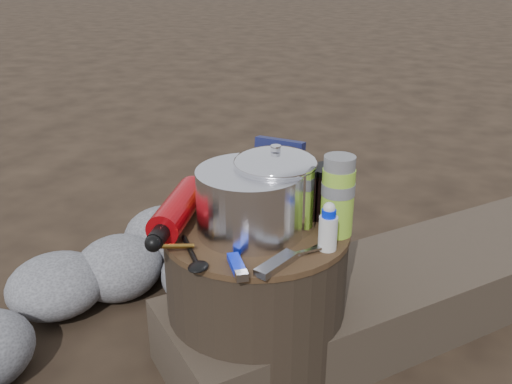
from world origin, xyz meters
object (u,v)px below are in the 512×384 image
at_px(stump, 256,300).
at_px(travel_mug, 329,193).
at_px(log_main, 492,260).
at_px(thermos, 338,196).
at_px(fuel_bottle, 178,209).
at_px(camping_pot, 275,189).

relative_size(stump, travel_mug, 3.43).
relative_size(log_main, travel_mug, 16.99).
distance_m(stump, thermos, 0.34).
distance_m(stump, fuel_bottle, 0.29).
bearing_deg(camping_pot, stump, -137.45).
bearing_deg(travel_mug, camping_pot, -136.21).
bearing_deg(stump, travel_mug, 43.48).
xyz_separation_m(log_main, travel_mug, (-0.38, -0.52, 0.36)).
bearing_deg(stump, log_main, 51.32).
distance_m(camping_pot, fuel_bottle, 0.23).
relative_size(stump, thermos, 2.36).
xyz_separation_m(stump, camping_pot, (0.03, 0.03, 0.29)).
xyz_separation_m(stump, log_main, (0.52, 0.64, -0.11)).
bearing_deg(log_main, travel_mug, -89.29).
xyz_separation_m(thermos, travel_mug, (-0.04, 0.07, -0.03)).
distance_m(fuel_bottle, thermos, 0.36).
xyz_separation_m(fuel_bottle, thermos, (0.34, 0.10, 0.05)).
bearing_deg(thermos, camping_pot, -172.16).
bearing_deg(camping_pot, travel_mug, 43.79).
distance_m(log_main, thermos, 0.79).
xyz_separation_m(stump, thermos, (0.17, 0.05, 0.29)).
relative_size(log_main, fuel_bottle, 6.95).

